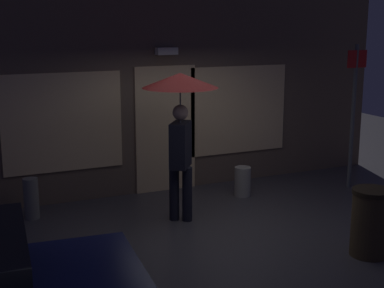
% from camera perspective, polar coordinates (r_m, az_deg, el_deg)
% --- Properties ---
extents(ground_plane, '(18.00, 18.00, 0.00)m').
position_cam_1_polar(ground_plane, '(8.16, 3.11, -8.78)').
color(ground_plane, '#423F44').
extents(building_facade, '(8.69, 0.48, 3.96)m').
position_cam_1_polar(building_facade, '(9.79, -3.13, 6.61)').
color(building_facade, brown).
rests_on(building_facade, ground).
extents(person_with_umbrella, '(1.11, 1.11, 2.22)m').
position_cam_1_polar(person_with_umbrella, '(8.12, -1.20, 3.94)').
color(person_with_umbrella, black).
rests_on(person_with_umbrella, ground).
extents(street_sign_post, '(0.40, 0.07, 2.55)m').
position_cam_1_polar(street_sign_post, '(10.27, 16.09, 3.51)').
color(street_sign_post, '#595B60').
rests_on(street_sign_post, ground).
extents(sidewalk_bollard, '(0.28, 0.28, 0.51)m').
position_cam_1_polar(sidewalk_bollard, '(9.66, 5.17, -3.82)').
color(sidewalk_bollard, '#9E998E').
rests_on(sidewalk_bollard, ground).
extents(sidewalk_bollard_2, '(0.23, 0.23, 0.63)m').
position_cam_1_polar(sidewalk_bollard_2, '(8.87, -16.03, -5.35)').
color(sidewalk_bollard_2, slate).
rests_on(sidewalk_bollard_2, ground).
extents(trash_bin, '(0.51, 0.51, 0.88)m').
position_cam_1_polar(trash_bin, '(7.54, 17.69, -7.59)').
color(trash_bin, '#473823').
rests_on(trash_bin, ground).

